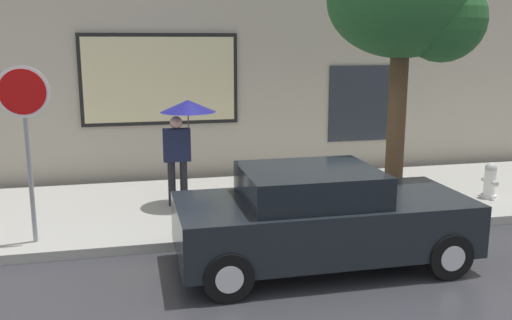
% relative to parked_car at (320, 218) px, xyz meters
% --- Properties ---
extents(ground_plane, '(60.00, 60.00, 0.00)m').
position_rel_parked_car_xyz_m(ground_plane, '(0.40, -0.01, -0.71)').
color(ground_plane, '#333338').
extents(sidewalk, '(20.00, 4.00, 0.15)m').
position_rel_parked_car_xyz_m(sidewalk, '(0.40, 2.99, -0.63)').
color(sidewalk, '#A3A099').
rests_on(sidewalk, ground).
extents(building_facade, '(20.00, 0.67, 7.00)m').
position_rel_parked_car_xyz_m(building_facade, '(0.38, 5.49, 2.77)').
color(building_facade, '#B2A893').
rests_on(building_facade, ground).
extents(parked_car, '(4.13, 1.87, 1.43)m').
position_rel_parked_car_xyz_m(parked_car, '(0.00, 0.00, 0.00)').
color(parked_car, black).
rests_on(parked_car, ground).
extents(fire_hydrant, '(0.30, 0.44, 0.70)m').
position_rel_parked_car_xyz_m(fire_hydrant, '(4.25, 2.13, -0.22)').
color(fire_hydrant, white).
rests_on(fire_hydrant, sidewalk).
extents(pedestrian_with_umbrella, '(1.01, 1.01, 1.97)m').
position_rel_parked_car_xyz_m(pedestrian_with_umbrella, '(-1.60, 2.97, 1.01)').
color(pedestrian_with_umbrella, black).
rests_on(pedestrian_with_umbrella, sidewalk).
extents(street_tree, '(2.56, 2.18, 4.64)m').
position_rel_parked_car_xyz_m(street_tree, '(2.06, 1.59, 3.01)').
color(street_tree, '#4C3823').
rests_on(street_tree, sidewalk).
extents(stop_sign, '(0.76, 0.10, 2.67)m').
position_rel_parked_car_xyz_m(stop_sign, '(-4.06, 1.48, 1.33)').
color(stop_sign, gray).
rests_on(stop_sign, sidewalk).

